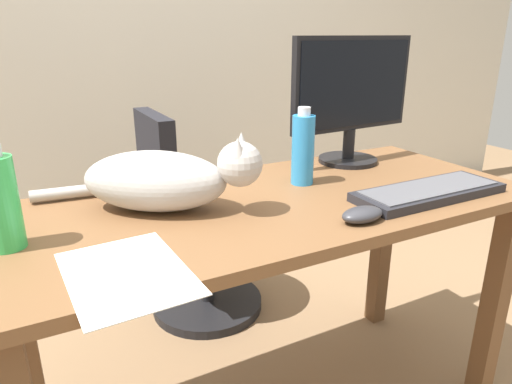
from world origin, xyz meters
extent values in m
cube|color=beige|center=(0.00, 1.51, 1.30)|extent=(6.00, 0.04, 2.60)
cube|color=brown|center=(0.00, 0.00, 0.73)|extent=(1.44, 0.63, 0.03)
cube|color=brown|center=(0.66, -0.25, 0.36)|extent=(0.06, 0.06, 0.71)
cube|color=brown|center=(-0.66, 0.25, 0.36)|extent=(0.06, 0.06, 0.71)
cube|color=brown|center=(0.66, 0.25, 0.36)|extent=(0.06, 0.06, 0.71)
cylinder|color=black|center=(0.05, 0.67, 0.02)|extent=(0.48, 0.48, 0.04)
cylinder|color=black|center=(0.05, 0.67, 0.21)|extent=(0.06, 0.06, 0.43)
cylinder|color=black|center=(0.05, 0.67, 0.46)|extent=(0.44, 0.44, 0.06)
cube|color=black|center=(-0.13, 0.67, 0.69)|extent=(0.06, 0.35, 0.40)
cylinder|color=black|center=(0.41, 0.20, 0.75)|extent=(0.20, 0.20, 0.01)
cylinder|color=black|center=(0.41, 0.20, 0.81)|extent=(0.04, 0.04, 0.10)
cube|color=black|center=(0.41, 0.20, 1.01)|extent=(0.48, 0.06, 0.30)
cube|color=black|center=(0.41, 0.19, 1.01)|extent=(0.45, 0.03, 0.27)
cube|color=#232328|center=(0.38, -0.18, 0.76)|extent=(0.44, 0.15, 0.02)
cube|color=#515156|center=(0.38, -0.18, 0.77)|extent=(0.40, 0.12, 0.00)
ellipsoid|color=#B2ADA8|center=(-0.30, 0.07, 0.82)|extent=(0.40, 0.35, 0.15)
sphere|color=#B2ADA8|center=(-0.12, -0.05, 0.87)|extent=(0.11, 0.11, 0.11)
cone|color=#B2ADA8|center=(-0.11, -0.02, 0.92)|extent=(0.04, 0.04, 0.04)
cone|color=#B2ADA8|center=(-0.14, -0.07, 0.92)|extent=(0.04, 0.04, 0.04)
cylinder|color=#B2ADA8|center=(-0.49, 0.25, 0.76)|extent=(0.18, 0.05, 0.03)
ellipsoid|color=#333338|center=(0.10, -0.23, 0.76)|extent=(0.11, 0.06, 0.04)
cube|color=white|center=(-0.44, -0.22, 0.75)|extent=(0.22, 0.31, 0.00)
cylinder|color=green|center=(-0.64, 0.00, 0.84)|extent=(0.07, 0.07, 0.19)
cylinder|color=#2D8CD1|center=(0.14, 0.08, 0.85)|extent=(0.07, 0.07, 0.20)
cylinder|color=silver|center=(0.14, 0.08, 0.96)|extent=(0.04, 0.04, 0.02)
camera|label=1|loc=(-0.58, -1.00, 1.17)|focal=31.94mm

